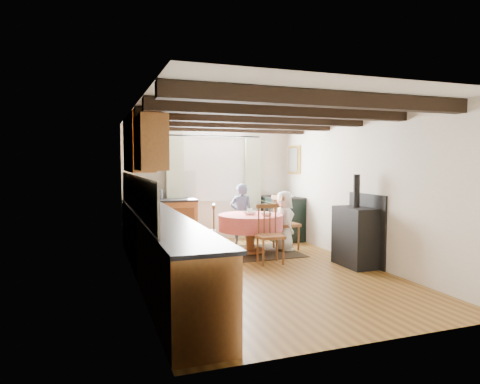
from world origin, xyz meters
name	(u,v)px	position (x,y,z in m)	size (l,w,h in m)	color
floor	(257,270)	(0.00, 0.00, 0.00)	(3.60, 5.50, 0.00)	olive
ceiling	(258,112)	(0.00, 0.00, 2.40)	(3.60, 5.50, 0.00)	white
wall_back	(209,183)	(0.00, 2.75, 1.20)	(3.60, 0.00, 2.40)	silver
wall_front	(373,213)	(0.00, -2.75, 1.20)	(3.60, 0.00, 2.40)	silver
wall_left	(136,195)	(-1.80, 0.00, 1.20)	(0.00, 5.50, 2.40)	silver
wall_right	(359,190)	(1.80, 0.00, 1.20)	(0.00, 5.50, 2.40)	silver
beam_a	(330,99)	(0.00, -2.00, 2.31)	(3.60, 0.16, 0.16)	black
beam_b	(287,110)	(0.00, -1.00, 2.31)	(3.60, 0.16, 0.16)	black
beam_c	(258,118)	(0.00, 0.00, 2.31)	(3.60, 0.16, 0.16)	black
beam_d	(236,124)	(0.00, 1.00, 2.31)	(3.60, 0.16, 0.16)	black
beam_e	(219,128)	(0.00, 2.00, 2.31)	(3.60, 0.16, 0.16)	black
splash_left	(135,194)	(-1.78, 0.30, 1.20)	(0.02, 4.50, 0.55)	beige
splash_back	(162,184)	(-1.00, 2.73, 1.20)	(1.40, 0.02, 0.55)	beige
base_cabinet_left	(158,249)	(-1.50, 0.00, 0.44)	(0.60, 5.30, 0.88)	#A26222
base_cabinet_back	(162,223)	(-1.05, 2.45, 0.44)	(1.30, 0.60, 0.88)	#A26222
worktop_left	(159,216)	(-1.48, 0.00, 0.90)	(0.64, 5.30, 0.04)	black
worktop_back	(162,200)	(-1.05, 2.43, 0.90)	(1.30, 0.64, 0.04)	black
wall_cabinet_glass	(138,144)	(-1.63, 1.20, 1.95)	(0.34, 1.80, 0.90)	#A26222
wall_cabinet_solid	(150,143)	(-1.63, -0.30, 1.90)	(0.34, 0.90, 0.70)	#A26222
window_frame	(214,165)	(0.10, 2.73, 1.60)	(1.34, 0.03, 1.54)	white
window_pane	(214,165)	(0.10, 2.74, 1.60)	(1.20, 0.01, 1.40)	white
curtain_left	(175,189)	(-0.75, 2.65, 1.10)	(0.35, 0.10, 2.10)	beige
curtain_right	(253,188)	(0.95, 2.65, 1.10)	(0.35, 0.10, 2.10)	beige
curtain_rod	(215,136)	(0.10, 2.65, 2.20)	(0.03, 0.03, 2.00)	black
wall_picture	(294,160)	(1.77, 2.30, 1.70)	(0.04, 0.50, 0.60)	gold
wall_plate	(256,160)	(1.05, 2.72, 1.70)	(0.30, 0.30, 0.02)	silver
rug	(250,253)	(0.34, 1.20, 0.01)	(1.71, 1.33, 0.01)	black
dining_table	(250,234)	(0.34, 1.20, 0.35)	(1.17, 1.17, 0.70)	pink
chair_near	(270,234)	(0.37, 0.36, 0.48)	(0.41, 0.43, 0.97)	brown
chair_left	(205,230)	(-0.51, 1.21, 0.46)	(0.40, 0.42, 0.93)	brown
chair_right	(286,222)	(1.09, 1.28, 0.51)	(0.44, 0.46, 1.03)	brown
aga_range	(282,217)	(1.47, 2.27, 0.47)	(0.66, 1.02, 0.94)	black
cast_iron_stove	(356,220)	(1.58, -0.25, 0.73)	(0.44, 0.73, 1.46)	black
child_far	(241,214)	(0.46, 2.01, 0.61)	(0.45, 0.29, 1.22)	#3B4964
child_right	(284,221)	(1.02, 1.19, 0.56)	(0.55, 0.35, 1.12)	silver
bowl_a	(250,213)	(0.32, 1.18, 0.73)	(0.23, 0.23, 0.06)	silver
bowl_b	(267,214)	(0.52, 0.88, 0.74)	(0.20, 0.20, 0.06)	silver
cup	(250,211)	(0.36, 1.26, 0.75)	(0.11, 0.11, 0.10)	silver
canister_tall	(147,194)	(-1.33, 2.44, 1.03)	(0.13, 0.13, 0.22)	#262628
canister_wide	(159,194)	(-1.10, 2.54, 1.02)	(0.17, 0.17, 0.19)	#262628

